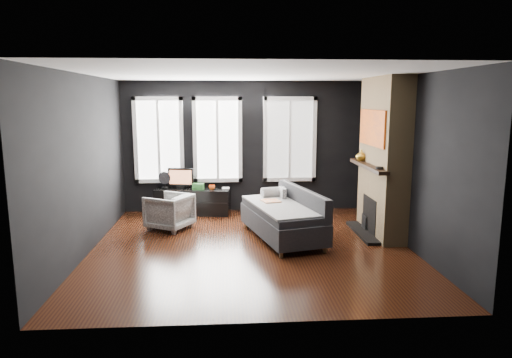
{
  "coord_description": "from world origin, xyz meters",
  "views": [
    {
      "loc": [
        -0.39,
        -6.96,
        2.32
      ],
      "look_at": [
        0.1,
        0.3,
        1.05
      ],
      "focal_mm": 32.0,
      "sensor_mm": 36.0,
      "label": 1
    }
  ],
  "objects": [
    {
      "name": "ceiling",
      "position": [
        0.0,
        0.0,
        2.7
      ],
      "size": [
        5.0,
        5.0,
        0.0
      ],
      "primitive_type": "plane",
      "color": "white",
      "rests_on": "ground"
    },
    {
      "name": "sofa",
      "position": [
        0.55,
        0.44,
        0.42
      ],
      "size": [
        1.44,
        2.14,
        0.84
      ],
      "primitive_type": null,
      "rotation": [
        0.0,
        0.0,
        0.25
      ],
      "color": "#262629",
      "rests_on": "floor"
    },
    {
      "name": "mantel_vase",
      "position": [
        2.05,
        1.05,
        1.33
      ],
      "size": [
        0.2,
        0.21,
        0.19
      ],
      "primitive_type": "imported",
      "rotation": [
        0.0,
        0.0,
        -0.05
      ],
      "color": "gold",
      "rests_on": "fireplace"
    },
    {
      "name": "windows",
      "position": [
        -0.45,
        2.46,
        2.38
      ],
      "size": [
        4.0,
        0.16,
        1.76
      ],
      "primitive_type": null,
      "color": "white",
      "rests_on": "wall_back"
    },
    {
      "name": "floor",
      "position": [
        0.0,
        0.0,
        0.0
      ],
      "size": [
        5.0,
        5.0,
        0.0
      ],
      "primitive_type": "plane",
      "color": "black",
      "rests_on": "ground"
    },
    {
      "name": "book",
      "position": [
        -0.47,
        2.22,
        0.62
      ],
      "size": [
        0.15,
        0.02,
        0.2
      ],
      "primitive_type": "imported",
      "rotation": [
        0.0,
        0.0,
        -0.01
      ],
      "color": "tan",
      "rests_on": "media_console"
    },
    {
      "name": "mantel_clock",
      "position": [
        2.05,
        0.05,
        1.25
      ],
      "size": [
        0.13,
        0.13,
        0.04
      ],
      "primitive_type": "cylinder",
      "rotation": [
        0.0,
        0.0,
        -0.1
      ],
      "color": "black",
      "rests_on": "fireplace"
    },
    {
      "name": "wall_left",
      "position": [
        -2.5,
        0.0,
        1.35
      ],
      "size": [
        0.02,
        5.0,
        2.7
      ],
      "primitive_type": "cube",
      "color": "black",
      "rests_on": "ground"
    },
    {
      "name": "media_console",
      "position": [
        -1.07,
        2.24,
        0.26
      ],
      "size": [
        1.57,
        0.68,
        0.52
      ],
      "primitive_type": null,
      "rotation": [
        0.0,
        0.0,
        -0.14
      ],
      "color": "black",
      "rests_on": "floor"
    },
    {
      "name": "desk_fan",
      "position": [
        -1.63,
        2.31,
        0.7
      ],
      "size": [
        0.31,
        0.31,
        0.36
      ],
      "primitive_type": null,
      "rotation": [
        0.0,
        0.0,
        -0.22
      ],
      "color": "gray",
      "rests_on": "media_console"
    },
    {
      "name": "monitor",
      "position": [
        -1.31,
        2.29,
        0.76
      ],
      "size": [
        0.55,
        0.22,
        0.48
      ],
      "primitive_type": null,
      "rotation": [
        0.0,
        0.0,
        -0.21
      ],
      "color": "black",
      "rests_on": "media_console"
    },
    {
      "name": "armchair",
      "position": [
        -1.42,
        1.14,
        0.35
      ],
      "size": [
        0.9,
        0.91,
        0.71
      ],
      "primitive_type": "imported",
      "rotation": [
        0.0,
        0.0,
        -2.08
      ],
      "color": "silver",
      "rests_on": "floor"
    },
    {
      "name": "wall_right",
      "position": [
        2.5,
        0.0,
        1.35
      ],
      "size": [
        0.02,
        5.0,
        2.7
      ],
      "primitive_type": "cube",
      "color": "black",
      "rests_on": "ground"
    },
    {
      "name": "fireplace",
      "position": [
        2.3,
        0.6,
        1.35
      ],
      "size": [
        0.7,
        1.62,
        2.7
      ],
      "primitive_type": null,
      "color": "#93724C",
      "rests_on": "floor"
    },
    {
      "name": "mug",
      "position": [
        -0.67,
        2.13,
        0.59
      ],
      "size": [
        0.14,
        0.12,
        0.13
      ],
      "primitive_type": "imported",
      "rotation": [
        0.0,
        0.0,
        0.2
      ],
      "color": "#E55214",
      "rests_on": "media_console"
    },
    {
      "name": "storage_box",
      "position": [
        -0.95,
        2.18,
        0.58
      ],
      "size": [
        0.24,
        0.18,
        0.12
      ],
      "primitive_type": "cube",
      "rotation": [
        0.0,
        0.0,
        -0.21
      ],
      "color": "#337A32",
      "rests_on": "media_console"
    },
    {
      "name": "stripe_pillow",
      "position": [
        0.63,
        1.01,
        0.61
      ],
      "size": [
        0.1,
        0.32,
        0.32
      ],
      "primitive_type": "cube",
      "rotation": [
        0.0,
        0.0,
        0.08
      ],
      "color": "gray",
      "rests_on": "sofa"
    },
    {
      "name": "wall_back",
      "position": [
        0.0,
        2.5,
        1.35
      ],
      "size": [
        5.0,
        0.02,
        2.7
      ],
      "primitive_type": "cube",
      "color": "black",
      "rests_on": "ground"
    }
  ]
}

